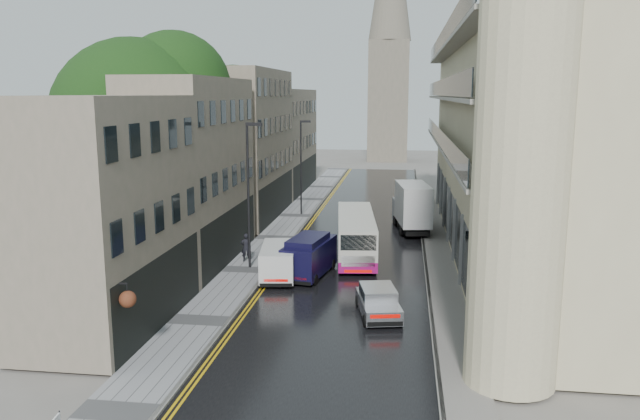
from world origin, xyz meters
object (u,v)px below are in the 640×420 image
(pedestrian, at_px, (246,247))
(tree_far, at_px, (210,144))
(white_van, at_px, (261,269))
(lamp_post_far, at_px, (301,168))
(cream_bus, at_px, (340,246))
(silver_hatchback, at_px, (366,311))
(lamp_post_near, at_px, (248,197))
(white_lorry, at_px, (402,211))
(navy_van, at_px, (285,261))
(tree_near, at_px, (137,150))

(pedestrian, bearing_deg, tree_far, -79.78)
(white_van, distance_m, lamp_post_far, 20.33)
(cream_bus, distance_m, silver_hatchback, 9.66)
(tree_far, distance_m, lamp_post_near, 14.85)
(silver_hatchback, relative_size, pedestrian, 2.16)
(tree_far, relative_size, cream_bus, 1.28)
(lamp_post_near, bearing_deg, lamp_post_far, 93.08)
(white_lorry, distance_m, lamp_post_near, 13.52)
(silver_hatchback, xyz_separation_m, navy_van, (-4.83, 6.03, 0.49))
(cream_bus, height_order, white_van, cream_bus)
(cream_bus, relative_size, silver_hatchback, 2.59)
(silver_hatchback, bearing_deg, cream_bus, 91.11)
(lamp_post_near, distance_m, lamp_post_far, 16.72)
(lamp_post_far, bearing_deg, tree_near, -111.32)
(lamp_post_near, bearing_deg, white_van, -62.38)
(white_van, bearing_deg, lamp_post_near, 105.53)
(white_van, distance_m, pedestrian, 5.00)
(cream_bus, relative_size, lamp_post_far, 1.24)
(pedestrian, distance_m, lamp_post_far, 15.80)
(cream_bus, distance_m, pedestrian, 5.78)
(tree_near, distance_m, lamp_post_near, 7.24)
(navy_van, bearing_deg, white_van, -127.52)
(tree_near, relative_size, white_lorry, 1.99)
(cream_bus, height_order, lamp_post_far, lamp_post_far)
(white_lorry, height_order, lamp_post_far, lamp_post_far)
(tree_near, relative_size, lamp_post_far, 1.77)
(cream_bus, height_order, white_lorry, white_lorry)
(white_lorry, bearing_deg, white_van, -127.01)
(lamp_post_near, bearing_deg, cream_bus, 14.99)
(navy_van, bearing_deg, pedestrian, 140.97)
(cream_bus, xyz_separation_m, navy_van, (-2.68, -3.36, -0.13))
(silver_hatchback, xyz_separation_m, lamp_post_near, (-7.38, 8.39, 3.61))
(tree_far, xyz_separation_m, white_lorry, (15.23, -3.28, -4.38))
(white_van, xyz_separation_m, pedestrian, (-1.99, 4.58, 0.01))
(tree_near, xyz_separation_m, lamp_post_far, (7.04, 16.47, -2.90))
(tree_far, height_order, silver_hatchback, tree_far)
(silver_hatchback, height_order, lamp_post_far, lamp_post_far)
(white_van, relative_size, lamp_post_near, 0.50)
(silver_hatchback, distance_m, white_van, 7.78)
(tree_far, distance_m, navy_van, 18.69)
(white_van, height_order, navy_van, navy_van)
(silver_hatchback, distance_m, lamp_post_far, 26.30)
(tree_near, height_order, silver_hatchback, tree_near)
(cream_bus, xyz_separation_m, white_lorry, (3.55, 8.96, 0.50))
(navy_van, height_order, lamp_post_near, lamp_post_near)
(white_van, bearing_deg, cream_bus, 41.08)
(tree_far, xyz_separation_m, pedestrian, (5.91, -12.01, -5.24))
(pedestrian, bearing_deg, tree_near, -6.91)
(navy_van, bearing_deg, white_lorry, 73.44)
(white_van, height_order, lamp_post_far, lamp_post_far)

